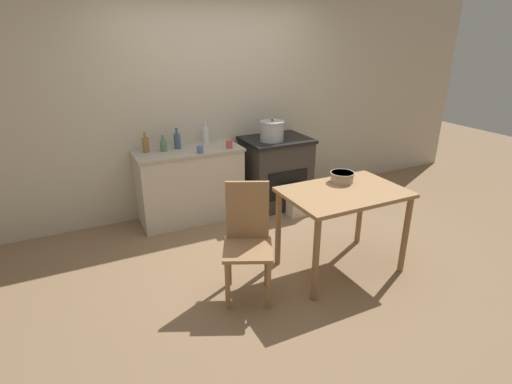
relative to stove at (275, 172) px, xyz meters
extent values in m
plane|color=#896B4C|center=(-0.66, -1.23, -0.44)|extent=(14.00, 14.00, 0.00)
cube|color=beige|center=(-0.66, 0.35, 0.83)|extent=(8.00, 0.07, 2.55)
cube|color=beige|center=(-1.12, 0.06, -0.03)|extent=(1.19, 0.52, 0.83)
cube|color=#A9A08F|center=(-1.12, 0.06, 0.40)|extent=(1.22, 0.55, 0.03)
cube|color=#38332D|center=(0.00, 0.00, -0.02)|extent=(0.77, 0.63, 0.84)
cube|color=black|center=(0.00, 0.00, 0.42)|extent=(0.81, 0.67, 0.04)
cube|color=black|center=(0.00, -0.32, -0.07)|extent=(0.54, 0.01, 0.35)
cube|color=#997047|center=(-0.20, -1.62, 0.33)|extent=(1.08, 0.72, 0.03)
cylinder|color=olive|center=(-0.69, -1.94, -0.06)|extent=(0.06, 0.06, 0.76)
cylinder|color=olive|center=(0.29, -1.94, -0.06)|extent=(0.06, 0.06, 0.76)
cylinder|color=olive|center=(-0.69, -1.31, -0.06)|extent=(0.06, 0.06, 0.76)
cylinder|color=olive|center=(0.29, -1.31, -0.06)|extent=(0.06, 0.06, 0.76)
cube|color=#997047|center=(-1.16, -1.65, 0.01)|extent=(0.53, 0.53, 0.03)
cube|color=#997047|center=(-1.09, -1.48, 0.28)|extent=(0.34, 0.18, 0.51)
cylinder|color=#997047|center=(-1.38, -1.73, -0.22)|extent=(0.04, 0.04, 0.44)
cylinder|color=#997047|center=(-1.08, -1.86, -0.22)|extent=(0.04, 0.04, 0.44)
cylinder|color=#997047|center=(-1.24, -1.43, -0.22)|extent=(0.04, 0.04, 0.44)
cylinder|color=#997047|center=(-0.95, -1.57, -0.22)|extent=(0.04, 0.04, 0.44)
cube|color=beige|center=(0.07, -0.44, -0.25)|extent=(0.24, 0.16, 0.39)
cylinder|color=#A8A8AD|center=(-0.11, -0.09, 0.55)|extent=(0.28, 0.28, 0.22)
cylinder|color=#A8A8AD|center=(-0.11, -0.09, 0.67)|extent=(0.30, 0.30, 0.02)
sphere|color=black|center=(-0.11, -0.09, 0.69)|extent=(0.02, 0.02, 0.02)
cylinder|color=tan|center=(-0.08, -1.43, 0.40)|extent=(0.21, 0.21, 0.09)
cylinder|color=tan|center=(-0.08, -1.43, 0.44)|extent=(0.23, 0.23, 0.01)
cylinder|color=silver|center=(-0.85, 0.19, 0.52)|extent=(0.07, 0.07, 0.20)
cylinder|color=silver|center=(-0.85, 0.19, 0.66)|extent=(0.03, 0.03, 0.08)
cylinder|color=olive|center=(-1.57, 0.15, 0.50)|extent=(0.07, 0.07, 0.16)
cylinder|color=olive|center=(-1.57, 0.15, 0.62)|extent=(0.03, 0.03, 0.06)
cylinder|color=#517F5B|center=(-1.38, 0.11, 0.49)|extent=(0.07, 0.07, 0.13)
cylinder|color=#517F5B|center=(-1.38, 0.11, 0.58)|extent=(0.03, 0.03, 0.05)
cylinder|color=#3D5675|center=(-1.21, 0.15, 0.51)|extent=(0.08, 0.08, 0.17)
cylinder|color=#3D5675|center=(-1.21, 0.15, 0.63)|extent=(0.03, 0.03, 0.07)
cylinder|color=#4C6B99|center=(-1.04, -0.14, 0.46)|extent=(0.07, 0.07, 0.08)
cylinder|color=#B74C42|center=(-0.67, -0.10, 0.47)|extent=(0.07, 0.07, 0.10)
camera|label=1|loc=(-2.37, -4.24, 1.67)|focal=28.00mm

